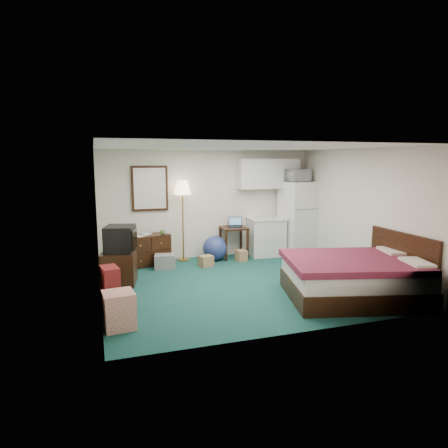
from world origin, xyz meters
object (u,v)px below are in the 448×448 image
object	(u,v)px
suitcase	(110,286)
fridge	(298,218)
desk	(234,242)
floor_lamp	(183,221)
bed	(353,278)
kitchen_counter	(266,237)
dresser	(147,250)
tv_stand	(119,268)

from	to	relation	value
suitcase	fridge	bearing A→B (deg)	16.13
desk	fridge	xyz separation A→B (m)	(1.60, -0.11, 0.52)
floor_lamp	fridge	bearing A→B (deg)	-4.72
floor_lamp	bed	xyz separation A→B (m)	(2.13, -3.36, -0.57)
kitchen_counter	suitcase	xyz separation A→B (m)	(-3.70, -2.35, -0.12)
dresser	bed	size ratio (longest dim) A/B	0.46
floor_lamp	kitchen_counter	size ratio (longest dim) A/B	2.08
dresser	tv_stand	xyz separation A→B (m)	(-0.66, -1.18, -0.03)
tv_stand	fridge	bearing A→B (deg)	26.37
kitchen_counter	fridge	bearing A→B (deg)	-2.24
desk	tv_stand	world-z (taller)	desk
bed	tv_stand	world-z (taller)	bed
bed	suitcase	bearing A→B (deg)	-178.66
kitchen_counter	suitcase	world-z (taller)	kitchen_counter
fridge	tv_stand	world-z (taller)	fridge
dresser	kitchen_counter	distance (m)	2.85
dresser	desk	bearing A→B (deg)	-15.26
bed	suitcase	world-z (taller)	bed
desk	kitchen_counter	bearing A→B (deg)	1.74
bed	suitcase	size ratio (longest dim) A/B	3.33
dresser	desk	size ratio (longest dim) A/B	1.34
tv_stand	dresser	bearing A→B (deg)	72.59
tv_stand	floor_lamp	bearing A→B (deg)	53.58
floor_lamp	kitchen_counter	world-z (taller)	floor_lamp
dresser	bed	bearing A→B (deg)	-63.64
kitchen_counter	suitcase	size ratio (longest dim) A/B	1.39
kitchen_counter	bed	size ratio (longest dim) A/B	0.42
floor_lamp	tv_stand	world-z (taller)	floor_lamp
floor_lamp	desk	size ratio (longest dim) A/B	2.50
desk	bed	distance (m)	3.38
tv_stand	suitcase	world-z (taller)	suitcase
dresser	fridge	distance (m)	3.67
fridge	bed	bearing A→B (deg)	-109.04
dresser	fridge	bearing A→B (deg)	-17.57
kitchen_counter	tv_stand	bearing A→B (deg)	-156.63
kitchen_counter	bed	xyz separation A→B (m)	(0.13, -3.22, -0.10)
kitchen_counter	fridge	world-z (taller)	fridge
desk	bed	size ratio (longest dim) A/B	0.35
kitchen_counter	suitcase	distance (m)	4.39
kitchen_counter	suitcase	bearing A→B (deg)	-143.30
desk	tv_stand	bearing A→B (deg)	-152.22
dresser	floor_lamp	size ratio (longest dim) A/B	0.53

